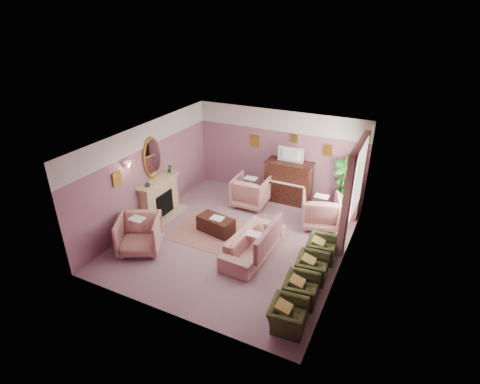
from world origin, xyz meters
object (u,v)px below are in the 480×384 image
at_px(piano, 289,182).
at_px(coffee_table, 216,225).
at_px(olive_chair_b, 301,286).
at_px(television, 290,154).
at_px(side_table, 343,203).
at_px(floral_armchair_left, 251,190).
at_px(olive_chair_c, 312,264).
at_px(olive_chair_a, 288,312).
at_px(olive_chair_d, 322,246).
at_px(floral_armchair_right, 320,209).
at_px(sofa, 253,240).
at_px(floral_armchair_front, 139,233).

xyz_separation_m(piano, coffee_table, (-1.15, -2.60, -0.43)).
xyz_separation_m(coffee_table, olive_chair_b, (2.89, -1.50, 0.11)).
distance_m(television, olive_chair_b, 4.59).
xyz_separation_m(piano, side_table, (1.73, -0.04, -0.30)).
bearing_deg(side_table, floral_armchair_left, -164.69).
height_order(television, olive_chair_c, television).
bearing_deg(television, olive_chair_b, -66.79).
distance_m(television, olive_chair_a, 5.33).
height_order(piano, floral_armchair_left, piano).
bearing_deg(olive_chair_b, coffee_table, 152.51).
xyz_separation_m(coffee_table, olive_chair_d, (2.89, 0.14, 0.11)).
height_order(floral_armchair_right, olive_chair_a, floral_armchair_right).
distance_m(coffee_table, olive_chair_c, 2.97).
relative_size(floral_armchair_right, side_table, 1.48).
bearing_deg(olive_chair_c, sofa, 172.93).
height_order(floral_armchair_left, floral_armchair_front, same).
bearing_deg(television, olive_chair_d, -54.25).
bearing_deg(piano, side_table, -1.32).
bearing_deg(side_table, olive_chair_d, -89.84).
bearing_deg(olive_chair_b, television, 113.21).
bearing_deg(olive_chair_a, television, 109.63).
height_order(coffee_table, floral_armchair_left, floral_armchair_left).
xyz_separation_m(floral_armchair_front, olive_chair_d, (4.19, 1.72, -0.18)).
bearing_deg(floral_armchair_right, sofa, -118.01).
relative_size(coffee_table, olive_chair_a, 1.28).
height_order(floral_armchair_front, side_table, floral_armchair_front).
distance_m(television, floral_armchair_front, 4.92).
bearing_deg(television, coffee_table, -114.30).
relative_size(television, olive_chair_a, 1.03).
xyz_separation_m(sofa, floral_armchair_front, (-2.64, -1.09, 0.10)).
height_order(coffee_table, olive_chair_c, olive_chair_c).
relative_size(piano, television, 1.75).
relative_size(olive_chair_d, side_table, 1.11).
distance_m(piano, olive_chair_d, 3.03).
xyz_separation_m(television, olive_chair_a, (1.74, -4.88, -1.26)).
xyz_separation_m(sofa, side_table, (1.54, 3.05, -0.07)).
xyz_separation_m(television, sofa, (0.19, -3.04, -1.18)).
distance_m(sofa, olive_chair_a, 2.40).
xyz_separation_m(olive_chair_b, olive_chair_d, (0.00, 1.64, 0.00)).
bearing_deg(floral_armchair_left, olive_chair_c, -43.07).
distance_m(floral_armchair_right, side_table, 1.08).
relative_size(coffee_table, floral_armchair_left, 0.96).
bearing_deg(olive_chair_c, olive_chair_b, -90.00).
height_order(sofa, floral_armchair_front, floral_armchair_front).
relative_size(television, floral_armchair_front, 0.77).
bearing_deg(floral_armchair_left, sofa, -63.90).
bearing_deg(side_table, television, -179.67).
distance_m(piano, television, 0.95).
relative_size(television, olive_chair_b, 1.03).
distance_m(coffee_table, sofa, 1.44).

